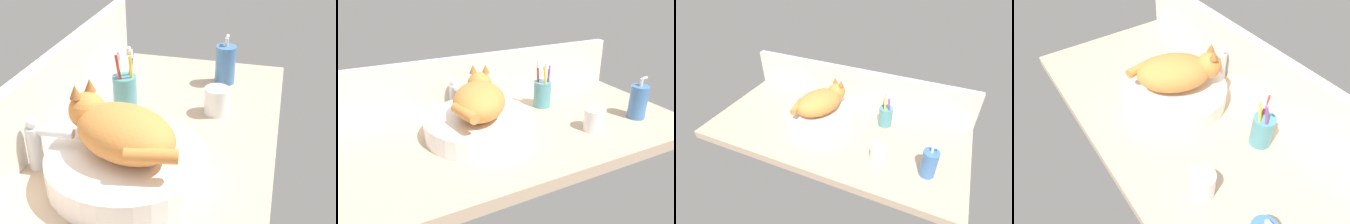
# 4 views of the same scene
# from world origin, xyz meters

# --- Properties ---
(ground_plane) EXTENTS (1.29, 0.61, 0.04)m
(ground_plane) POSITION_xyz_m (0.00, 0.00, -0.02)
(ground_plane) COLOR tan
(backsplash_panel) EXTENTS (1.29, 0.04, 0.20)m
(backsplash_panel) POSITION_xyz_m (0.00, 0.29, 0.10)
(backsplash_panel) COLOR silver
(backsplash_panel) RESTS_ON ground_plane
(sink_basin) EXTENTS (0.37, 0.37, 0.07)m
(sink_basin) POSITION_xyz_m (-0.10, 0.02, 0.03)
(sink_basin) COLOR white
(sink_basin) RESTS_ON ground_plane
(cat) EXTENTS (0.26, 0.30, 0.14)m
(cat) POSITION_xyz_m (-0.09, 0.03, 0.12)
(cat) COLOR orange
(cat) RESTS_ON sink_basin
(faucet) EXTENTS (0.04, 0.12, 0.14)m
(faucet) POSITION_xyz_m (-0.11, 0.23, 0.07)
(faucet) COLOR silver
(faucet) RESTS_ON ground_plane
(soap_dispenser) EXTENTS (0.06, 0.06, 0.16)m
(soap_dispenser) POSITION_xyz_m (0.47, -0.12, 0.06)
(soap_dispenser) COLOR #3F72B2
(soap_dispenser) RESTS_ON ground_plane
(toothbrush_cup) EXTENTS (0.07, 0.07, 0.19)m
(toothbrush_cup) POSITION_xyz_m (0.22, 0.13, 0.06)
(toothbrush_cup) COLOR teal
(toothbrush_cup) RESTS_ON ground_plane
(water_glass) EXTENTS (0.07, 0.07, 0.08)m
(water_glass) POSITION_xyz_m (0.26, -0.13, 0.03)
(water_glass) COLOR white
(water_glass) RESTS_ON ground_plane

